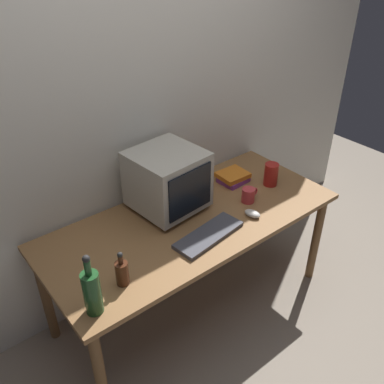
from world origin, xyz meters
The scene contains 11 objects.
ground_plane centered at (0.00, 0.00, 0.00)m, with size 6.00×6.00×0.00m, color gray.
back_wall centered at (0.00, 0.45, 1.25)m, with size 4.00×0.08×2.50m, color silver.
desk centered at (0.00, 0.00, 0.63)m, with size 1.76×0.77×0.70m.
crt_monitor centered at (-0.05, 0.17, 0.90)m, with size 0.41×0.42×0.37m.
keyboard centered at (-0.04, -0.19, 0.72)m, with size 0.42×0.15×0.02m, color #3F3F47.
computer_mouse centered at (0.29, -0.21, 0.72)m, with size 0.06×0.10×0.04m, color beige.
bottle_tall centered at (-0.77, -0.27, 0.82)m, with size 0.08×0.08×0.32m.
bottle_short centered at (-0.58, -0.20, 0.77)m, with size 0.06×0.06×0.19m.
book_stack centered at (0.47, 0.15, 0.74)m, with size 0.19×0.17×0.06m.
mug centered at (0.38, -0.08, 0.75)m, with size 0.12×0.08×0.09m.
metal_canister centered at (0.63, -0.03, 0.78)m, with size 0.09×0.09×0.15m, color #A51E19.
Camera 1 is at (-1.24, -1.54, 2.16)m, focal length 39.40 mm.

